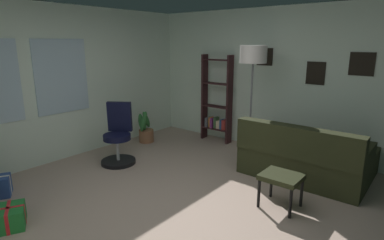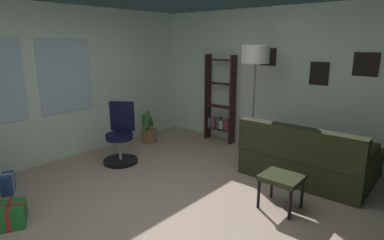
# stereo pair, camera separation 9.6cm
# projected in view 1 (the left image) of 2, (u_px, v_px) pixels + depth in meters

# --- Properties ---
(ground_plane) EXTENTS (5.52, 5.22, 0.10)m
(ground_plane) POSITION_uv_depth(u_px,v_px,m) (175.00, 212.00, 3.82)
(ground_plane) COLOR tan
(wall_back_with_windows) EXTENTS (5.52, 0.12, 2.55)m
(wall_back_with_windows) POSITION_uv_depth(u_px,v_px,m) (51.00, 85.00, 5.11)
(wall_back_with_windows) COLOR silver
(wall_back_with_windows) RESTS_ON ground_plane
(wall_right_with_frames) EXTENTS (0.12, 5.22, 2.55)m
(wall_right_with_frames) POSITION_uv_depth(u_px,v_px,m) (280.00, 81.00, 5.62)
(wall_right_with_frames) COLOR silver
(wall_right_with_frames) RESTS_ON ground_plane
(couch) EXTENTS (1.60, 1.72, 0.85)m
(couch) POSITION_uv_depth(u_px,v_px,m) (312.00, 158.00, 4.64)
(couch) COLOR #262A17
(couch) RESTS_ON ground_plane
(footstool) EXTENTS (0.40, 0.45, 0.42)m
(footstool) POSITION_uv_depth(u_px,v_px,m) (281.00, 179.00, 3.76)
(footstool) COLOR #262A17
(footstool) RESTS_ON ground_plane
(gift_box_green) EXTENTS (0.44, 0.46, 0.23)m
(gift_box_green) POSITION_uv_depth(u_px,v_px,m) (9.00, 217.00, 3.40)
(gift_box_green) COLOR #1E722D
(gift_box_green) RESTS_ON ground_plane
(office_chair) EXTENTS (0.59, 0.58, 1.00)m
(office_chair) POSITION_uv_depth(u_px,v_px,m) (118.00, 140.00, 5.18)
(office_chair) COLOR black
(office_chair) RESTS_ON ground_plane
(bookshelf) EXTENTS (0.18, 0.64, 1.72)m
(bookshelf) POSITION_uv_depth(u_px,v_px,m) (217.00, 104.00, 6.26)
(bookshelf) COLOR #32191B
(bookshelf) RESTS_ON ground_plane
(floor_lamp) EXTENTS (0.43, 0.43, 1.90)m
(floor_lamp) POSITION_uv_depth(u_px,v_px,m) (253.00, 60.00, 5.06)
(floor_lamp) COLOR slate
(floor_lamp) RESTS_ON ground_plane
(potted_plant) EXTENTS (0.46, 0.37, 0.67)m
(potted_plant) POSITION_uv_depth(u_px,v_px,m) (145.00, 130.00, 6.29)
(potted_plant) COLOR #945F41
(potted_plant) RESTS_ON ground_plane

